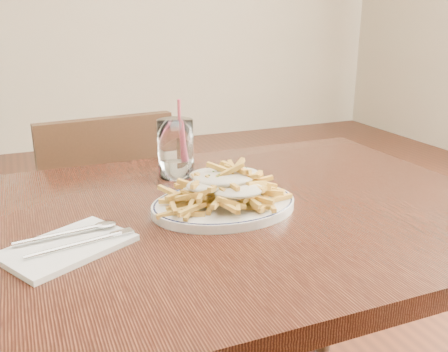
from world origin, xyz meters
name	(u,v)px	position (x,y,z in m)	size (l,w,h in m)	color
table	(208,247)	(0.00, 0.00, 0.67)	(1.20, 0.80, 0.75)	black
chair_far	(105,225)	(-0.11, 0.64, 0.48)	(0.42, 0.42, 0.84)	black
fries_plate	(224,205)	(0.03, -0.01, 0.76)	(0.31, 0.27, 0.02)	white
loaded_fries	(224,183)	(0.03, -0.01, 0.81)	(0.26, 0.23, 0.07)	gold
napkin	(67,247)	(-0.27, -0.07, 0.75)	(0.20, 0.13, 0.01)	white
cutlery	(66,241)	(-0.27, -0.06, 0.76)	(0.20, 0.10, 0.01)	silver
water_glass	(176,152)	(0.01, 0.23, 0.81)	(0.08, 0.08, 0.18)	white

